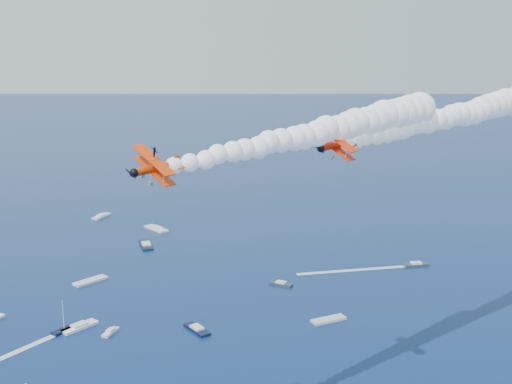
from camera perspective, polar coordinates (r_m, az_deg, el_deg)
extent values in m
cube|color=black|center=(181.42, -16.56, -11.58)|extent=(6.91, 6.29, 0.70)
cube|color=#2E333E|center=(229.08, 13.94, -6.24)|extent=(8.81, 3.26, 0.70)
cube|color=white|center=(182.17, -15.30, -11.40)|extent=(10.19, 8.52, 0.70)
cube|color=silver|center=(177.09, -12.71, -11.97)|extent=(4.90, 5.86, 0.70)
cube|color=black|center=(175.10, -5.22, -11.99)|extent=(6.09, 9.73, 0.70)
cube|color=black|center=(246.82, -9.67, -4.65)|extent=(4.29, 12.28, 0.70)
cube|color=#2E343E|center=(205.26, 2.23, -8.12)|extent=(6.94, 6.91, 0.70)
cube|color=silver|center=(291.73, -13.47, -2.09)|extent=(9.09, 10.54, 0.70)
cube|color=silver|center=(214.43, -14.40, -7.59)|extent=(11.43, 9.05, 0.70)
cube|color=white|center=(267.91, -8.79, -3.21)|extent=(9.15, 12.94, 0.70)
cube|color=silver|center=(181.24, 6.42, -11.12)|extent=(10.30, 4.96, 0.70)
cube|color=white|center=(220.32, 8.42, -6.85)|extent=(38.05, 4.16, 0.04)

